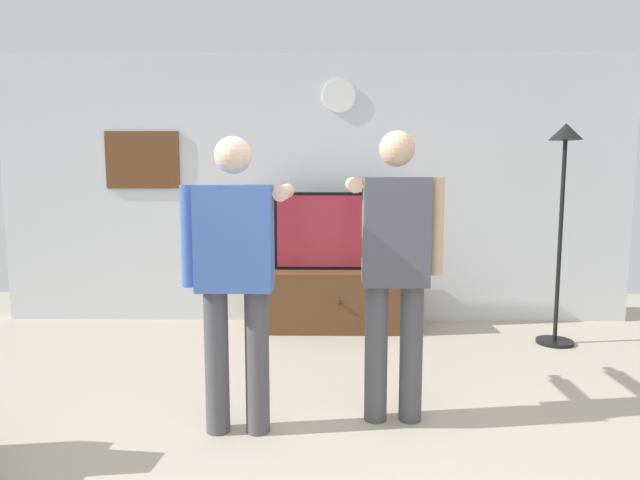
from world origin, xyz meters
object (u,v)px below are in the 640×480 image
at_px(person_standing_nearer_lamp, 236,267).
at_px(person_standing_nearer_couch, 395,261).
at_px(framed_picture, 143,160).
at_px(floor_lamp, 563,188).
at_px(tv_stand, 339,299).
at_px(television, 339,231).
at_px(wall_clock, 339,96).

height_order(person_standing_nearer_lamp, person_standing_nearer_couch, person_standing_nearer_couch).
distance_m(framed_picture, floor_lamp, 3.99).
bearing_deg(person_standing_nearer_couch, framed_picture, 134.99).
distance_m(tv_stand, television, 0.67).
bearing_deg(framed_picture, television, -7.16).
bearing_deg(tv_stand, person_standing_nearer_couch, -81.54).
distance_m(tv_stand, person_standing_nearer_couch, 2.12).
distance_m(floor_lamp, person_standing_nearer_couch, 2.28).
bearing_deg(television, wall_clock, 90.00).
relative_size(framed_picture, floor_lamp, 0.38).
xyz_separation_m(television, floor_lamp, (1.93, -0.49, 0.43)).
height_order(wall_clock, framed_picture, wall_clock).
height_order(television, wall_clock, wall_clock).
bearing_deg(television, tv_stand, -90.00).
xyz_separation_m(television, person_standing_nearer_couch, (0.29, -2.03, 0.04)).
xyz_separation_m(tv_stand, person_standing_nearer_lamp, (-0.64, -2.15, 0.69)).
height_order(framed_picture, person_standing_nearer_lamp, framed_picture).
bearing_deg(wall_clock, tv_stand, -90.00).
xyz_separation_m(wall_clock, person_standing_nearer_lamp, (-0.64, -2.44, -1.30)).
distance_m(framed_picture, person_standing_nearer_couch, 3.28).
bearing_deg(person_standing_nearer_couch, tv_stand, 98.46).
relative_size(tv_stand, person_standing_nearer_lamp, 0.84).
height_order(framed_picture, person_standing_nearer_couch, framed_picture).
bearing_deg(framed_picture, wall_clock, -0.14).
height_order(floor_lamp, person_standing_nearer_lamp, floor_lamp).
xyz_separation_m(framed_picture, person_standing_nearer_lamp, (1.34, -2.44, -0.67)).
xyz_separation_m(person_standing_nearer_lamp, person_standing_nearer_couch, (0.93, 0.17, 0.02)).
bearing_deg(person_standing_nearer_lamp, floor_lamp, 33.53).
distance_m(television, floor_lamp, 2.04).
distance_m(television, person_standing_nearer_lamp, 2.29).
bearing_deg(person_standing_nearer_couch, floor_lamp, 43.13).
distance_m(framed_picture, person_standing_nearer_lamp, 2.87).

